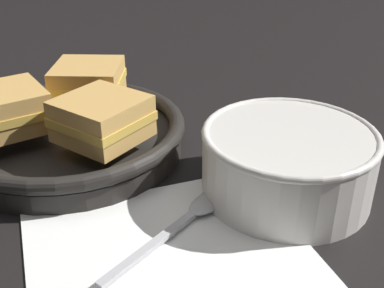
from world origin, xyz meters
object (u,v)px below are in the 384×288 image
spoon (195,213)px  sandwich_far_left (88,82)px  sandwich_near_left (5,109)px  soup_bowl (288,159)px  sandwich_near_right (102,119)px  skillet (70,136)px

spoon → sandwich_far_left: sandwich_far_left is taller
spoon → sandwich_near_left: (-0.13, 0.20, 0.06)m
sandwich_near_left → sandwich_far_left: same height
soup_bowl → sandwich_near_right: bearing=137.1°
sandwich_near_right → skillet: bearing=107.9°
soup_bowl → sandwich_near_right: sandwich_near_right is taller
sandwich_near_left → sandwich_far_left: 0.11m
skillet → sandwich_near_left: bearing=167.9°
sandwich_far_left → soup_bowl: bearing=-63.8°
sandwich_near_left → sandwich_near_right: (0.08, -0.08, 0.00)m
soup_bowl → skillet: soup_bowl is taller
spoon → soup_bowl: bearing=-25.8°
skillet → sandwich_near_right: sandwich_near_right is taller
sandwich_near_left → sandwich_near_right: size_ratio=0.80×
sandwich_far_left → skillet: bearing=-132.1°
sandwich_near_left → sandwich_near_right: same height
sandwich_near_left → sandwich_far_left: (0.11, 0.04, 0.00)m
sandwich_near_right → sandwich_far_left: (0.02, 0.11, 0.00)m
soup_bowl → skillet: size_ratio=0.64×
spoon → sandwich_far_left: (-0.02, 0.24, 0.06)m
soup_bowl → sandwich_near_left: sandwich_near_left is taller
sandwich_near_right → sandwich_far_left: 0.11m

